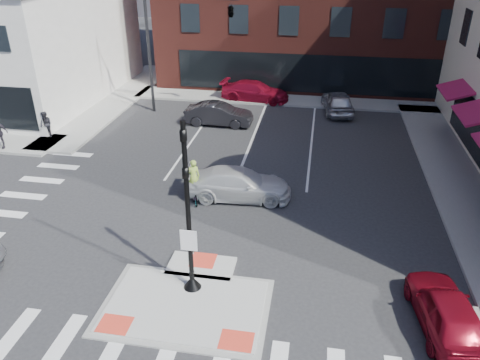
% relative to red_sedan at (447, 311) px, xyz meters
% --- Properties ---
extents(ground, '(120.00, 120.00, 0.00)m').
position_rel_red_sedan_xyz_m(ground, '(-8.03, 0.00, -0.68)').
color(ground, '#28282B').
rests_on(ground, ground).
extents(refuge_island, '(5.40, 4.65, 0.13)m').
position_rel_red_sedan_xyz_m(refuge_island, '(-8.03, -0.26, -0.63)').
color(refuge_island, gray).
rests_on(refuge_island, ground).
extents(sidewalk_nw, '(23.50, 20.50, 0.15)m').
position_rel_red_sedan_xyz_m(sidewalk_nw, '(-24.79, 15.29, -0.61)').
color(sidewalk_nw, gray).
rests_on(sidewalk_nw, ground).
extents(sidewalk_e, '(3.00, 24.00, 0.15)m').
position_rel_red_sedan_xyz_m(sidewalk_e, '(2.77, 10.00, -0.61)').
color(sidewalk_e, gray).
rests_on(sidewalk_e, ground).
extents(sidewalk_n, '(26.00, 3.00, 0.15)m').
position_rel_red_sedan_xyz_m(sidewalk_n, '(-5.03, 22.00, -0.61)').
color(sidewalk_n, gray).
rests_on(sidewalk_n, ground).
extents(signal_pole, '(0.60, 0.60, 5.98)m').
position_rel_red_sedan_xyz_m(signal_pole, '(-8.03, 0.40, 1.67)').
color(signal_pole, black).
rests_on(signal_pole, refuge_island).
extents(mast_arm_signal, '(6.10, 2.24, 8.00)m').
position_rel_red_sedan_xyz_m(mast_arm_signal, '(-11.50, 18.00, 5.53)').
color(mast_arm_signal, black).
rests_on(mast_arm_signal, ground).
extents(red_sedan, '(2.11, 4.17, 1.36)m').
position_rel_red_sedan_xyz_m(red_sedan, '(0.00, 0.00, 0.00)').
color(red_sedan, maroon).
rests_on(red_sedan, ground).
extents(white_pickup, '(4.94, 2.33, 1.39)m').
position_rel_red_sedan_xyz_m(white_pickup, '(-7.61, 7.00, 0.02)').
color(white_pickup, silver).
rests_on(white_pickup, ground).
extents(bg_car_dark, '(4.32, 1.58, 1.41)m').
position_rel_red_sedan_xyz_m(bg_car_dark, '(-10.53, 16.15, 0.03)').
color(bg_car_dark, black).
rests_on(bg_car_dark, ground).
extents(bg_car_silver, '(2.43, 4.62, 1.50)m').
position_rel_red_sedan_xyz_m(bg_car_silver, '(-3.03, 19.92, 0.07)').
color(bg_car_silver, silver).
rests_on(bg_car_silver, ground).
extents(bg_car_red, '(5.14, 2.54, 1.44)m').
position_rel_red_sedan_xyz_m(bg_car_red, '(-8.96, 21.50, 0.04)').
color(bg_car_red, maroon).
rests_on(bg_car_red, ground).
extents(cyclist, '(1.10, 1.68, 2.05)m').
position_rel_red_sedan_xyz_m(cyclist, '(-9.53, 6.32, 0.01)').
color(cyclist, '#3F3F44').
rests_on(cyclist, ground).
extents(pedestrian_a, '(0.89, 0.77, 1.56)m').
position_rel_red_sedan_xyz_m(pedestrian_a, '(-20.03, 12.00, 0.25)').
color(pedestrian_a, black).
rests_on(pedestrian_a, sidewalk_nw).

